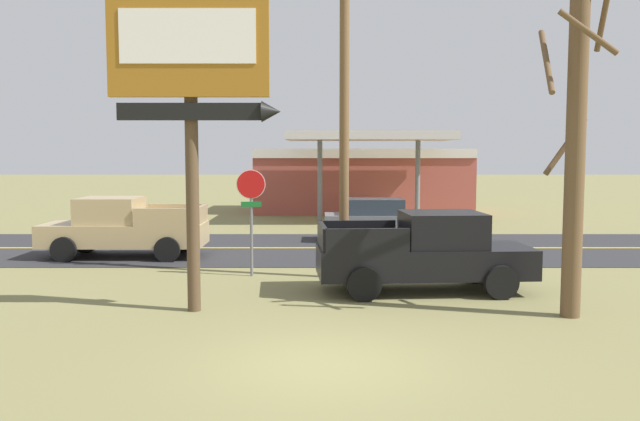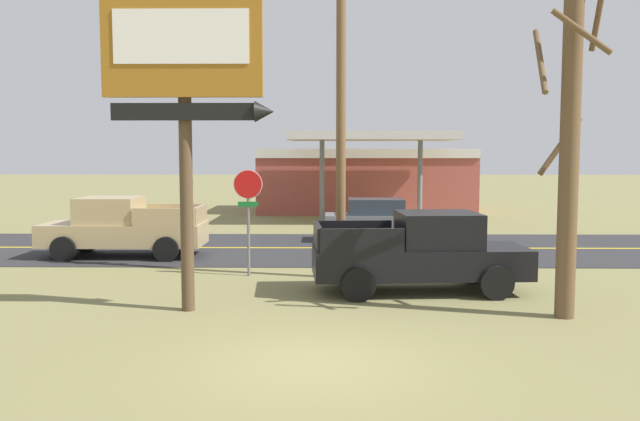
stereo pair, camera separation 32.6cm
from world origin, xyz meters
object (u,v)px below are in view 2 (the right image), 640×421
(stop_sign, at_px, (248,203))
(pickup_tan_on_road, at_px, (122,228))
(car_grey_mid_lane, at_px, (379,220))
(pickup_black_parked_on_lawn, at_px, (422,253))
(gas_station, at_px, (365,178))
(motel_sign, at_px, (186,85))
(bare_tree, at_px, (569,150))
(utility_pole, at_px, (341,92))

(stop_sign, xyz_separation_m, pickup_tan_on_road, (-4.54, 3.29, -1.06))
(car_grey_mid_lane, bearing_deg, stop_sign, -119.60)
(stop_sign, relative_size, pickup_black_parked_on_lawn, 0.55)
(gas_station, bearing_deg, pickup_black_parked_on_lawn, -89.43)
(pickup_tan_on_road, bearing_deg, gas_station, 62.31)
(gas_station, bearing_deg, pickup_tan_on_road, -117.69)
(motel_sign, distance_m, stop_sign, 5.10)
(car_grey_mid_lane, bearing_deg, pickup_tan_on_road, -155.26)
(bare_tree, bearing_deg, pickup_black_parked_on_lawn, 135.95)
(motel_sign, height_order, bare_tree, bare_tree)
(gas_station, bearing_deg, car_grey_mid_lane, -90.65)
(gas_station, bearing_deg, bare_tree, -83.44)
(stop_sign, xyz_separation_m, utility_pole, (2.55, -0.25, 3.01))
(car_grey_mid_lane, bearing_deg, pickup_black_parked_on_lawn, -87.74)
(stop_sign, height_order, utility_pole, utility_pole)
(motel_sign, relative_size, bare_tree, 0.90)
(stop_sign, relative_size, utility_pole, 0.31)
(stop_sign, distance_m, pickup_tan_on_road, 5.71)
(bare_tree, bearing_deg, pickup_tan_on_road, 146.00)
(bare_tree, xyz_separation_m, pickup_black_parked_on_lawn, (-2.62, 2.53, -2.51))
(stop_sign, height_order, pickup_black_parked_on_lawn, stop_sign)
(pickup_black_parked_on_lawn, distance_m, car_grey_mid_lane, 9.34)
(utility_pole, height_order, car_grey_mid_lane, utility_pole)
(stop_sign, relative_size, pickup_tan_on_road, 0.57)
(stop_sign, bearing_deg, utility_pole, -5.58)
(bare_tree, relative_size, pickup_black_parked_on_lawn, 1.43)
(utility_pole, bearing_deg, car_grey_mid_lane, 78.05)
(bare_tree, relative_size, pickup_tan_on_road, 1.47)
(bare_tree, bearing_deg, stop_sign, 147.32)
(motel_sign, relative_size, pickup_tan_on_road, 1.32)
(bare_tree, distance_m, pickup_tan_on_road, 14.29)
(motel_sign, bearing_deg, gas_station, 78.25)
(motel_sign, distance_m, bare_tree, 8.02)
(gas_station, relative_size, car_grey_mid_lane, 2.86)
(motel_sign, bearing_deg, car_grey_mid_lane, 66.85)
(stop_sign, xyz_separation_m, gas_station, (4.29, 20.11, -0.08))
(motel_sign, relative_size, pickup_black_parked_on_lawn, 1.29)
(motel_sign, bearing_deg, utility_pole, 49.93)
(utility_pole, distance_m, pickup_tan_on_road, 8.91)
(bare_tree, xyz_separation_m, gas_station, (-2.84, 24.69, -1.53))
(pickup_tan_on_road, bearing_deg, stop_sign, -35.98)
(bare_tree, bearing_deg, utility_pole, 136.66)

